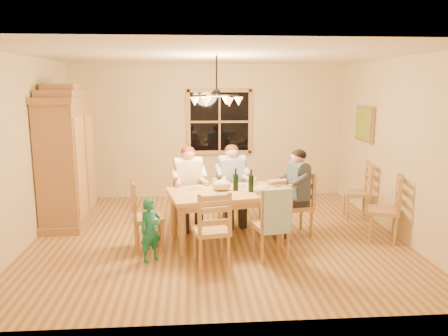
{
  "coord_description": "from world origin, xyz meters",
  "views": [
    {
      "loc": [
        -0.37,
        -6.38,
        2.28
      ],
      "look_at": [
        0.11,
        0.1,
        1.04
      ],
      "focal_mm": 35.0,
      "sensor_mm": 36.0,
      "label": 1
    }
  ],
  "objects": [
    {
      "name": "wine_glass_b",
      "position": [
        0.57,
        0.0,
        0.83
      ],
      "size": [
        0.06,
        0.06,
        0.14
      ],
      "primitive_type": "cylinder",
      "color": "silver",
      "rests_on": "dining_table"
    },
    {
      "name": "cloth_bundle",
      "position": [
        0.06,
        -0.16,
        0.84
      ],
      "size": [
        0.28,
        0.22,
        0.15
      ],
      "primitive_type": "ellipsoid",
      "color": "beige",
      "rests_on": "dining_table"
    },
    {
      "name": "wine_bottle_b",
      "position": [
        0.48,
        -0.28,
        0.93
      ],
      "size": [
        0.08,
        0.08,
        0.33
      ],
      "primitive_type": "cylinder",
      "color": "black",
      "rests_on": "dining_table"
    },
    {
      "name": "adult_woman",
      "position": [
        -0.43,
        0.44,
        0.84
      ],
      "size": [
        0.45,
        0.49,
        0.87
      ],
      "rotation": [
        0.0,
        0.0,
        3.34
      ],
      "color": "beige",
      "rests_on": "floor"
    },
    {
      "name": "ceiling",
      "position": [
        0.0,
        0.0,
        2.7
      ],
      "size": [
        5.5,
        5.0,
        0.02
      ],
      "primitive_type": "cube",
      "color": "white",
      "rests_on": "wall_back"
    },
    {
      "name": "plate_slate",
      "position": [
        0.67,
        -0.12,
        0.77
      ],
      "size": [
        0.26,
        0.26,
        0.02
      ],
      "primitive_type": "cylinder",
      "color": "white",
      "rests_on": "dining_table"
    },
    {
      "name": "window",
      "position": [
        0.2,
        2.47,
        1.55
      ],
      "size": [
        1.3,
        0.06,
        1.3
      ],
      "color": "black",
      "rests_on": "wall_back"
    },
    {
      "name": "wine_bottle_a",
      "position": [
        0.26,
        -0.19,
        0.93
      ],
      "size": [
        0.08,
        0.08,
        0.33
      ],
      "primitive_type": "cylinder",
      "color": "black",
      "rests_on": "dining_table"
    },
    {
      "name": "chandelier",
      "position": [
        -0.0,
        0.0,
        2.08
      ],
      "size": [
        0.77,
        0.68,
        0.71
      ],
      "color": "black",
      "rests_on": "ceiling"
    },
    {
      "name": "plate_woman",
      "position": [
        -0.29,
        -0.02,
        0.77
      ],
      "size": [
        0.26,
        0.26,
        0.02
      ],
      "primitive_type": "cylinder",
      "color": "white",
      "rests_on": "dining_table"
    },
    {
      "name": "child",
      "position": [
        -0.92,
        -0.9,
        0.42
      ],
      "size": [
        0.37,
        0.35,
        0.84
      ],
      "primitive_type": "imported",
      "rotation": [
        0.0,
        0.0,
        0.65
      ],
      "color": "#1B7D66",
      "rests_on": "floor"
    },
    {
      "name": "adult_plaid_man",
      "position": [
        0.28,
        0.57,
        0.84
      ],
      "size": [
        0.45,
        0.49,
        0.87
      ],
      "rotation": [
        0.0,
        0.0,
        3.34
      ],
      "color": "teal",
      "rests_on": "floor"
    },
    {
      "name": "chair_end_right",
      "position": [
        1.22,
        -0.02,
        0.3
      ],
      "size": [
        0.5,
        0.51,
        0.99
      ],
      "rotation": [
        0.0,
        0.0,
        1.76
      ],
      "color": "tan",
      "rests_on": "floor"
    },
    {
      "name": "plate_plaid",
      "position": [
        0.35,
        0.08,
        0.77
      ],
      "size": [
        0.26,
        0.26,
        0.02
      ],
      "primitive_type": "cylinder",
      "color": "white",
      "rests_on": "dining_table"
    },
    {
      "name": "chair_end_left",
      "position": [
        -0.99,
        -0.45,
        0.3
      ],
      "size": [
        0.5,
        0.51,
        0.99
      ],
      "rotation": [
        0.0,
        0.0,
        -1.38
      ],
      "color": "tan",
      "rests_on": "floor"
    },
    {
      "name": "adult_slate_man",
      "position": [
        1.22,
        -0.02,
        0.84
      ],
      "size": [
        0.49,
        0.45,
        0.87
      ],
      "rotation": [
        0.0,
        0.0,
        1.76
      ],
      "color": "#3B455E",
      "rests_on": "floor"
    },
    {
      "name": "armoire",
      "position": [
        -2.42,
        0.85,
        1.06
      ],
      "size": [
        0.66,
        1.4,
        2.3
      ],
      "color": "#986D41",
      "rests_on": "floor"
    },
    {
      "name": "chair_spare_front",
      "position": [
        2.45,
        -0.36,
        0.3
      ],
      "size": [
        0.55,
        0.56,
        0.99
      ],
      "rotation": [
        0.0,
        0.0,
        1.19
      ],
      "color": "tan",
      "rests_on": "floor"
    },
    {
      "name": "towel",
      "position": [
        0.7,
        -1.1,
        0.7
      ],
      "size": [
        0.39,
        0.17,
        0.58
      ],
      "primitive_type": "cube",
      "rotation": [
        0.0,
        0.0,
        0.19
      ],
      "color": "#95BBCA",
      "rests_on": "chair_near_right"
    },
    {
      "name": "wall_left",
      "position": [
        -2.75,
        0.0,
        1.35
      ],
      "size": [
        0.02,
        5.0,
        2.7
      ],
      "primitive_type": "cube",
      "color": "beige",
      "rests_on": "floor"
    },
    {
      "name": "floor",
      "position": [
        0.0,
        0.0,
        0.0
      ],
      "size": [
        5.5,
        5.5,
        0.0
      ],
      "primitive_type": "plane",
      "color": "brown",
      "rests_on": "ground"
    },
    {
      "name": "chair_far_right",
      "position": [
        0.28,
        0.57,
        0.3
      ],
      "size": [
        0.51,
        0.5,
        0.99
      ],
      "rotation": [
        0.0,
        0.0,
        3.34
      ],
      "color": "tan",
      "rests_on": "floor"
    },
    {
      "name": "dining_table",
      "position": [
        0.12,
        -0.24,
        0.65
      ],
      "size": [
        1.78,
        1.28,
        0.76
      ],
      "rotation": [
        0.0,
        0.0,
        0.19
      ],
      "color": "#AC864C",
      "rests_on": "floor"
    },
    {
      "name": "wall_right",
      "position": [
        2.75,
        0.0,
        1.35
      ],
      "size": [
        0.02,
        5.0,
        2.7
      ],
      "primitive_type": "cube",
      "color": "beige",
      "rests_on": "floor"
    },
    {
      "name": "chair_near_left",
      "position": [
        -0.14,
        -1.07,
        0.3
      ],
      "size": [
        0.51,
        0.5,
        0.99
      ],
      "rotation": [
        0.0,
        0.0,
        0.19
      ],
      "color": "tan",
      "rests_on": "floor"
    },
    {
      "name": "chair_spare_back",
      "position": [
        2.45,
        0.72,
        0.3
      ],
      "size": [
        0.49,
        0.51,
        0.99
      ],
      "rotation": [
        0.0,
        0.0,
        1.39
      ],
      "color": "tan",
      "rests_on": "floor"
    },
    {
      "name": "chair_far_left",
      "position": [
        -0.43,
        0.44,
        0.3
      ],
      "size": [
        0.51,
        0.5,
        0.99
      ],
      "rotation": [
        0.0,
        0.0,
        3.34
      ],
      "color": "tan",
      "rests_on": "floor"
    },
    {
      "name": "painting",
      "position": [
        2.71,
        1.2,
        1.6
      ],
      "size": [
        0.06,
        0.78,
        0.64
      ],
      "color": "#986D41",
      "rests_on": "wall_right"
    },
    {
      "name": "wall_back",
      "position": [
        0.0,
        2.5,
        1.35
      ],
      "size": [
        5.5,
        0.02,
        2.7
      ],
      "primitive_type": "cube",
      "color": "beige",
      "rests_on": "floor"
    },
    {
      "name": "wine_glass_a",
      "position": [
        -0.03,
        -0.01,
        0.83
      ],
      "size": [
        0.06,
        0.06,
        0.14
      ],
      "primitive_type": "cylinder",
      "color": "silver",
      "rests_on": "dining_table"
    },
    {
      "name": "napkin",
      "position": [
        0.04,
        -0.48,
        0.78
      ],
      "size": [
        0.2,
        0.17,
        0.03
      ],
      "primitive_type": "cube",
      "rotation": [
        0.0,
        0.0,
        0.19
      ],
      "color": "#55689C",
      "rests_on": "dining_table"
    },
    {
      "name": "cap",
      "position": [
        0.61,
        -0.41,
        0.82
      ],
      "size": [
        0.2,
        0.2,
        0.11
      ],
      "primitive_type": "ellipsoid",
      "color": "tan",
      "rests_on": "dining_table"
    },
    {
      "name": "chair_near_right",
      "position": [
        0.66,
        -0.91,
        0.3
      ],
      "size": [
        0.51,
        0.5,
        0.99
      ],
      "rotation": [
        0.0,
        0.0,
        0.19
      ],
      "color": "tan",
      "rests_on": "floor"
    }
  ]
}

